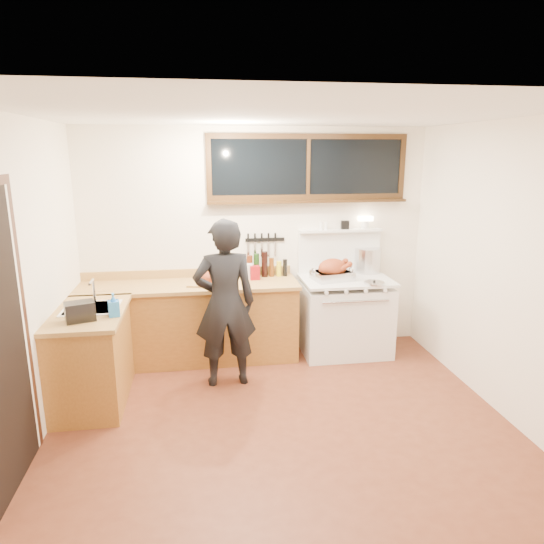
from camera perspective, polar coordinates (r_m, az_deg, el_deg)
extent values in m
cube|color=#5B2818|center=(4.51, 1.03, -17.16)|extent=(4.00, 3.50, 0.02)
cube|color=white|center=(5.71, -1.88, 3.67)|extent=(4.00, 0.05, 2.60)
cube|color=white|center=(2.36, 8.49, -11.82)|extent=(4.00, 0.05, 2.60)
cube|color=white|center=(4.17, -27.49, -1.82)|extent=(0.05, 3.50, 2.60)
cube|color=white|center=(4.76, 25.89, 0.16)|extent=(0.05, 3.50, 2.60)
cube|color=white|center=(3.87, 1.21, 18.46)|extent=(4.00, 3.50, 0.05)
cube|color=brown|center=(5.59, -9.63, -6.02)|extent=(2.40, 0.60, 0.86)
cube|color=#AE8345|center=(5.44, -9.83, -1.59)|extent=(2.44, 0.64, 0.04)
cube|color=#AE8345|center=(5.71, -9.81, -0.13)|extent=(2.40, 0.03, 0.10)
sphere|color=#B78C38|center=(5.36, -20.58, -4.57)|extent=(0.03, 0.03, 0.03)
sphere|color=#B78C38|center=(5.27, -15.25, -4.45)|extent=(0.03, 0.03, 0.03)
sphere|color=#B78C38|center=(5.24, -9.80, -4.28)|extent=(0.03, 0.03, 0.03)
sphere|color=#B78C38|center=(5.24, -4.32, -4.07)|extent=(0.03, 0.03, 0.03)
sphere|color=#B78C38|center=(5.29, 0.56, -3.86)|extent=(0.03, 0.03, 0.03)
cube|color=brown|center=(4.93, -20.43, -9.52)|extent=(0.60, 1.05, 0.86)
cube|color=#AE8345|center=(4.77, -20.77, -4.55)|extent=(0.64, 1.09, 0.04)
cube|color=white|center=(4.85, -20.43, -4.72)|extent=(0.45, 0.40, 0.14)
cube|color=white|center=(4.83, -20.50, -3.99)|extent=(0.50, 0.45, 0.01)
cylinder|color=silver|center=(4.97, -20.20, -2.09)|extent=(0.02, 0.02, 0.24)
cylinder|color=silver|center=(4.87, -20.49, -1.10)|extent=(0.02, 0.18, 0.02)
cube|color=white|center=(5.79, 8.56, -5.47)|extent=(1.00, 0.70, 0.82)
cube|color=white|center=(5.65, 8.73, -0.93)|extent=(1.02, 0.72, 0.03)
cube|color=white|center=(5.45, 9.64, -5.54)|extent=(0.88, 0.02, 0.46)
cylinder|color=silver|center=(5.35, 9.84, -3.43)|extent=(0.75, 0.02, 0.02)
cylinder|color=white|center=(5.23, 6.42, -2.44)|extent=(0.04, 0.03, 0.04)
cylinder|color=white|center=(5.29, 8.73, -2.33)|extent=(0.04, 0.03, 0.04)
cylinder|color=white|center=(5.36, 10.97, -2.22)|extent=(0.04, 0.03, 0.04)
cylinder|color=white|center=(5.44, 13.16, -2.10)|extent=(0.04, 0.03, 0.04)
cube|color=white|center=(5.88, 7.92, 2.36)|extent=(1.00, 0.05, 0.50)
cube|color=white|center=(5.81, 8.09, 4.86)|extent=(1.00, 0.12, 0.03)
cylinder|color=white|center=(5.89, 10.92, 5.48)|extent=(0.09, 0.09, 0.09)
cube|color=#FFE5B2|center=(5.88, 10.95, 6.19)|extent=(0.17, 0.08, 0.06)
cube|color=black|center=(5.81, 8.58, 5.50)|extent=(0.09, 0.05, 0.10)
cylinder|color=white|center=(5.75, 6.38, 5.43)|extent=(0.04, 0.04, 0.09)
cylinder|color=white|center=(5.74, 5.80, 5.42)|extent=(0.04, 0.04, 0.09)
cube|color=black|center=(5.68, 4.26, 12.21)|extent=(2.20, 0.01, 0.62)
cube|color=black|center=(5.67, 4.33, 15.64)|extent=(2.32, 0.04, 0.06)
cube|color=black|center=(5.70, 4.21, 8.79)|extent=(2.32, 0.04, 0.06)
cube|color=black|center=(5.54, -7.48, 12.09)|extent=(0.06, 0.04, 0.62)
cube|color=black|center=(6.03, 15.04, 11.89)|extent=(0.06, 0.04, 0.62)
cube|color=black|center=(5.67, 4.27, 12.21)|extent=(0.04, 0.04, 0.62)
cube|color=black|center=(5.65, 4.31, 8.29)|extent=(2.32, 0.13, 0.03)
cube|color=black|center=(3.74, -29.22, -7.77)|extent=(0.01, 0.86, 2.10)
cube|color=black|center=(4.17, -26.90, -5.36)|extent=(0.01, 0.07, 2.10)
cube|color=black|center=(5.68, -0.84, 3.83)|extent=(0.46, 0.02, 0.04)
cube|color=silver|center=(5.66, -2.82, 2.65)|extent=(0.02, 0.00, 0.18)
cube|color=black|center=(5.64, -2.84, 4.04)|extent=(0.02, 0.02, 0.10)
cube|color=silver|center=(5.67, -2.01, 2.67)|extent=(0.02, 0.00, 0.18)
cube|color=black|center=(5.65, -2.03, 4.06)|extent=(0.02, 0.02, 0.10)
cube|color=silver|center=(5.68, -1.21, 2.70)|extent=(0.02, 0.00, 0.18)
cube|color=black|center=(5.66, -1.22, 4.09)|extent=(0.02, 0.02, 0.10)
cube|color=silver|center=(5.69, -0.41, 2.72)|extent=(0.03, 0.00, 0.18)
cube|color=black|center=(5.67, -0.42, 4.11)|extent=(0.02, 0.02, 0.10)
cube|color=silver|center=(5.70, 0.38, 2.74)|extent=(0.03, 0.00, 0.18)
cube|color=black|center=(5.68, 0.39, 4.13)|extent=(0.02, 0.02, 0.10)
imported|color=black|center=(4.85, -5.56, -3.71)|extent=(0.65, 0.45, 1.71)
imported|color=#2A7FD5|center=(4.52, -18.14, -3.68)|extent=(0.11, 0.12, 0.21)
cube|color=black|center=(4.51, -21.66, -4.33)|extent=(0.28, 0.24, 0.17)
cube|color=#AE8345|center=(5.39, -7.37, -1.33)|extent=(0.50, 0.42, 0.02)
ellipsoid|color=brown|center=(5.37, -7.39, -0.66)|extent=(0.27, 0.22, 0.14)
sphere|color=brown|center=(5.42, -6.27, -0.22)|extent=(0.05, 0.05, 0.05)
sphere|color=brown|center=(5.32, -6.22, -0.50)|extent=(0.05, 0.05, 0.05)
cube|color=silver|center=(5.56, 7.10, -0.41)|extent=(0.48, 0.40, 0.10)
cube|color=#3F3F42|center=(5.55, 7.11, -0.06)|extent=(0.42, 0.34, 0.03)
torus|color=silver|center=(5.49, 4.87, 0.01)|extent=(0.03, 0.10, 0.10)
torus|color=silver|center=(5.61, 9.31, 0.17)|extent=(0.03, 0.10, 0.10)
ellipsoid|color=brown|center=(5.54, 7.13, 0.49)|extent=(0.37, 0.31, 0.21)
cylinder|color=brown|center=(5.49, 8.50, 0.54)|extent=(0.12, 0.07, 0.09)
sphere|color=brown|center=(5.50, 9.13, 0.92)|extent=(0.06, 0.06, 0.06)
cylinder|color=brown|center=(5.64, 8.03, 0.92)|extent=(0.12, 0.07, 0.09)
sphere|color=brown|center=(5.65, 8.64, 1.28)|extent=(0.06, 0.06, 0.06)
cylinder|color=silver|center=(5.97, 11.18, 1.40)|extent=(0.39, 0.39, 0.30)
cylinder|color=silver|center=(5.89, 7.61, 0.46)|extent=(0.20, 0.20, 0.12)
cylinder|color=black|center=(5.99, 7.70, 1.17)|extent=(0.07, 0.15, 0.02)
cylinder|color=silver|center=(5.48, 11.94, -1.25)|extent=(0.24, 0.24, 0.02)
sphere|color=black|center=(5.47, 11.95, -1.07)|extent=(0.03, 0.03, 0.03)
cube|color=maroon|center=(5.53, -2.06, -0.09)|extent=(0.11, 0.09, 0.16)
cylinder|color=white|center=(5.56, -2.68, 0.09)|extent=(0.11, 0.11, 0.18)
cylinder|color=black|center=(5.61, -2.66, 0.66)|extent=(0.07, 0.07, 0.26)
cylinder|color=black|center=(5.62, -1.84, 0.79)|extent=(0.06, 0.06, 0.28)
cylinder|color=black|center=(5.63, -0.88, 0.92)|extent=(0.07, 0.07, 0.30)
cylinder|color=black|center=(5.65, -0.06, 0.56)|extent=(0.06, 0.06, 0.22)
cylinder|color=black|center=(5.67, 0.82, 0.39)|extent=(0.06, 0.06, 0.18)
cylinder|color=black|center=(5.68, 1.53, 0.51)|extent=(0.05, 0.05, 0.20)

